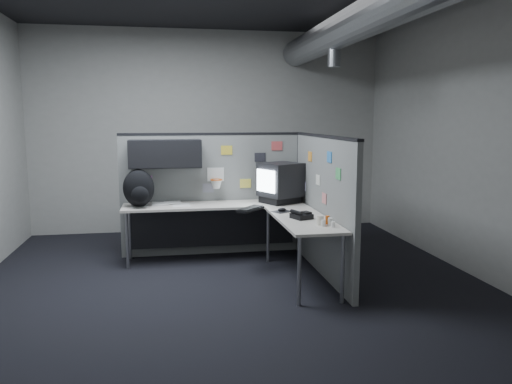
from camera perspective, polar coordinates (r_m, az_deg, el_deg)
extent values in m
cube|color=black|center=(5.65, -2.76, -10.42)|extent=(5.60, 5.60, 0.01)
cube|color=#9E9E99|center=(8.14, -5.36, 6.87)|extent=(5.60, 0.01, 3.20)
cube|color=#9E9E99|center=(2.59, 4.90, 3.51)|extent=(5.60, 0.01, 3.20)
cube|color=#9E9E99|center=(6.34, 23.30, 5.77)|extent=(0.01, 5.60, 3.20)
cylinder|color=slate|center=(5.78, 11.70, 18.53)|extent=(0.40, 5.49, 0.40)
cylinder|color=slate|center=(6.49, 8.93, 15.25)|extent=(0.16, 0.16, 0.30)
cube|color=slate|center=(6.71, -4.94, -0.33)|extent=(2.43, 0.06, 1.60)
cube|color=black|center=(6.63, -5.03, 6.64)|extent=(2.43, 0.07, 0.03)
cube|color=black|center=(6.91, 4.90, -0.07)|extent=(0.07, 0.07, 1.60)
cube|color=black|center=(6.42, -10.33, 4.33)|extent=(0.90, 0.35, 0.35)
cube|color=black|center=(6.24, -10.34, 4.22)|extent=(0.90, 0.02, 0.33)
cube|color=silver|center=(6.63, -4.63, 2.01)|extent=(0.22, 0.02, 0.18)
torus|color=#D85914|center=(6.55, -4.55, 1.41)|extent=(0.16, 0.16, 0.01)
cone|color=white|center=(6.56, -4.55, 0.89)|extent=(0.14, 0.14, 0.11)
cube|color=#B266B2|center=(6.62, -12.41, 1.31)|extent=(0.15, 0.01, 0.12)
cube|color=gold|center=(6.63, -3.38, 4.80)|extent=(0.15, 0.01, 0.12)
cube|color=#E5D84C|center=(6.70, -1.22, 0.99)|extent=(0.15, 0.01, 0.12)
cube|color=#26262D|center=(6.70, 0.47, 4.00)|extent=(0.15, 0.01, 0.12)
cube|color=#CC4C4C|center=(6.73, 2.40, 5.29)|extent=(0.15, 0.01, 0.12)
cube|color=gray|center=(6.65, -5.48, 0.46)|extent=(0.15, 0.01, 0.12)
cube|color=slate|center=(5.88, 7.61, -1.62)|extent=(0.06, 2.23, 1.60)
cube|color=black|center=(5.80, 7.77, 6.34)|extent=(0.07, 2.23, 0.03)
cube|color=orange|center=(6.22, 6.19, 4.06)|extent=(0.01, 0.15, 0.12)
cube|color=silver|center=(5.91, 7.09, 1.38)|extent=(0.01, 0.15, 0.12)
cube|color=#337FCC|center=(5.50, 8.38, 3.97)|extent=(0.01, 0.15, 0.12)
cube|color=silver|center=(6.50, 5.52, 0.71)|extent=(0.01, 0.15, 0.12)
cube|color=#4CB266|center=(5.23, 9.37, 2.07)|extent=(0.01, 0.15, 0.12)
cube|color=#D87F7F|center=(5.70, 7.80, -0.73)|extent=(0.01, 0.15, 0.12)
cube|color=beige|center=(6.40, -4.80, -1.52)|extent=(2.30, 0.56, 0.03)
cube|color=beige|center=(5.54, 5.34, -3.11)|extent=(0.56, 1.55, 0.03)
cube|color=black|center=(6.68, -4.94, -3.86)|extent=(2.18, 0.02, 0.55)
cylinder|color=gray|center=(6.26, -14.51, -5.41)|extent=(0.04, 0.04, 0.70)
cylinder|color=gray|center=(6.69, -14.22, -4.52)|extent=(0.04, 0.04, 0.70)
cylinder|color=gray|center=(6.36, 1.38, -4.93)|extent=(0.04, 0.04, 0.70)
cylinder|color=gray|center=(4.91, 4.97, -9.01)|extent=(0.04, 0.04, 0.70)
cylinder|color=gray|center=(5.04, 9.86, -8.65)|extent=(0.04, 0.04, 0.70)
cube|color=black|center=(6.49, 2.81, -0.84)|extent=(0.56, 0.53, 0.09)
cube|color=black|center=(6.46, 2.83, 1.43)|extent=(0.61, 0.61, 0.43)
cube|color=white|center=(6.30, 1.12, 1.27)|extent=(0.17, 0.32, 0.28)
cube|color=black|center=(5.95, -0.64, -1.99)|extent=(0.38, 0.42, 0.03)
cube|color=black|center=(5.94, -0.64, -1.82)|extent=(0.34, 0.38, 0.01)
cube|color=black|center=(5.87, 2.98, -2.23)|extent=(0.27, 0.25, 0.01)
ellipsoid|color=black|center=(5.87, 2.98, -2.02)|extent=(0.11, 0.09, 0.04)
cube|color=black|center=(5.49, 5.23, -2.76)|extent=(0.25, 0.26, 0.06)
cylinder|color=black|center=(5.45, 4.63, -2.32)|extent=(0.11, 0.19, 0.04)
cube|color=black|center=(5.50, 5.74, -2.34)|extent=(0.12, 0.13, 0.02)
cylinder|color=silver|center=(5.18, 8.48, -3.37)|extent=(0.06, 0.06, 0.08)
cylinder|color=silver|center=(5.13, 7.71, -3.53)|extent=(0.06, 0.06, 0.07)
cylinder|color=silver|center=(5.10, 8.80, -3.68)|extent=(0.05, 0.05, 0.06)
cylinder|color=#D85914|center=(5.23, 8.16, -3.18)|extent=(0.06, 0.06, 0.09)
cylinder|color=silver|center=(5.18, 7.34, -3.22)|extent=(0.09, 0.09, 0.10)
cube|color=white|center=(6.37, -8.52, -1.48)|extent=(0.22, 0.31, 0.00)
cube|color=white|center=(6.51, -10.87, -1.30)|extent=(0.23, 0.31, 0.00)
cube|color=white|center=(6.41, -13.15, -1.49)|extent=(0.23, 0.31, 0.00)
cube|color=white|center=(6.57, -9.53, -1.13)|extent=(0.23, 0.31, 0.00)
ellipsoid|color=black|center=(6.33, -13.26, 0.44)|extent=(0.43, 0.35, 0.47)
ellipsoid|color=black|center=(6.18, -13.11, -0.34)|extent=(0.23, 0.16, 0.21)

